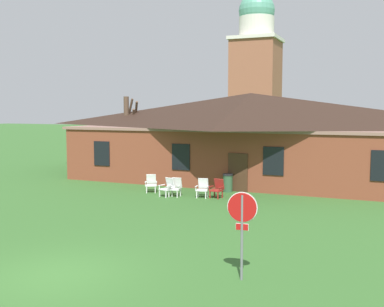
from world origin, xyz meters
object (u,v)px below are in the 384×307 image
object	(u,v)px
stop_sign	(242,218)
lawn_chair_near_door	(168,187)
lawn_chair_left_end	(176,187)
lawn_chair_middle	(203,188)
lawn_chair_right_end	(217,188)
lawn_chair_by_porch	(151,183)
trash_bin	(228,183)

from	to	relation	value
stop_sign	lawn_chair_near_door	world-z (taller)	stop_sign
lawn_chair_near_door	lawn_chair_left_end	size ratio (longest dim) A/B	1.00
lawn_chair_middle	lawn_chair_right_end	xyz separation A→B (m)	(0.75, 0.15, 0.00)
lawn_chair_middle	lawn_chair_by_porch	bearing A→B (deg)	174.69
lawn_chair_middle	lawn_chair_right_end	distance (m)	0.76
lawn_chair_left_end	lawn_chair_right_end	xyz separation A→B (m)	(2.12, 0.45, 0.00)
stop_sign	lawn_chair_near_door	size ratio (longest dim) A/B	2.45
lawn_chair_by_porch	lawn_chair_right_end	distance (m)	3.86
lawn_chair_by_porch	trash_bin	size ratio (longest dim) A/B	0.98
stop_sign	lawn_chair_by_porch	size ratio (longest dim) A/B	2.45
lawn_chair_by_porch	lawn_chair_middle	bearing A→B (deg)	-5.31
lawn_chair_by_porch	lawn_chair_middle	xyz separation A→B (m)	(3.11, -0.29, 0.00)
lawn_chair_middle	lawn_chair_right_end	size ratio (longest dim) A/B	1.00
lawn_chair_left_end	lawn_chair_right_end	size ratio (longest dim) A/B	1.00
lawn_chair_middle	stop_sign	bearing A→B (deg)	-63.35
lawn_chair_right_end	lawn_chair_middle	bearing A→B (deg)	-168.56
lawn_chair_by_porch	lawn_chair_near_door	world-z (taller)	same
lawn_chair_left_end	lawn_chair_middle	distance (m)	1.40
lawn_chair_near_door	lawn_chair_left_end	distance (m)	0.42
lawn_chair_right_end	lawn_chair_by_porch	bearing A→B (deg)	177.95
lawn_chair_right_end	trash_bin	world-z (taller)	trash_bin
stop_sign	lawn_chair_middle	xyz separation A→B (m)	(-5.15, 10.26, -1.15)
lawn_chair_by_porch	lawn_chair_near_door	bearing A→B (deg)	-29.82
lawn_chair_near_door	trash_bin	xyz separation A→B (m)	(2.43, 2.47, -0.00)
lawn_chair_by_porch	lawn_chair_left_end	size ratio (longest dim) A/B	1.00
lawn_chair_by_porch	trash_bin	bearing A→B (deg)	23.99
lawn_chair_left_end	lawn_chair_near_door	bearing A→B (deg)	-153.03
lawn_chair_near_door	lawn_chair_middle	world-z (taller)	same
lawn_chair_middle	lawn_chair_left_end	bearing A→B (deg)	-167.52
lawn_chair_by_porch	lawn_chair_middle	size ratio (longest dim) A/B	1.00
lawn_chair_by_porch	lawn_chair_right_end	xyz separation A→B (m)	(3.85, -0.14, 0.00)
stop_sign	lawn_chair_left_end	xyz separation A→B (m)	(-6.52, 9.96, -1.15)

